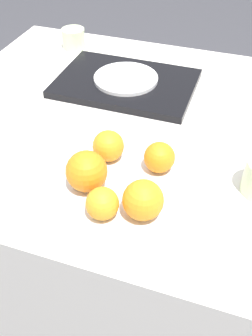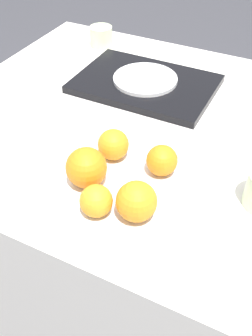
{
  "view_description": "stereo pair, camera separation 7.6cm",
  "coord_description": "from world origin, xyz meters",
  "px_view_note": "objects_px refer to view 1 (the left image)",
  "views": [
    {
      "loc": [
        0.19,
        -0.76,
        1.3
      ],
      "look_at": [
        0.01,
        -0.23,
        0.8
      ],
      "focal_mm": 42.0,
      "sensor_mm": 36.0,
      "label": 1
    },
    {
      "loc": [
        0.26,
        -0.73,
        1.3
      ],
      "look_at": [
        0.01,
        -0.23,
        0.8
      ],
      "focal_mm": 42.0,
      "sensor_mm": 36.0,
      "label": 2
    }
  ],
  "objects_px": {
    "cup_1": "(74,39)",
    "orange_3": "(101,203)",
    "orange_0": "(87,171)",
    "side_plate": "(126,78)",
    "orange_4": "(108,146)",
    "orange_1": "(159,157)",
    "fruit_platter": "(126,183)",
    "orange_2": "(143,200)",
    "serving_tray": "(126,83)"
  },
  "relations": [
    {
      "from": "orange_1",
      "to": "orange_4",
      "type": "distance_m",
      "value": 0.11
    },
    {
      "from": "fruit_platter",
      "to": "orange_4",
      "type": "height_order",
      "value": "orange_4"
    },
    {
      "from": "orange_0",
      "to": "orange_4",
      "type": "relative_size",
      "value": 1.22
    },
    {
      "from": "orange_1",
      "to": "orange_4",
      "type": "relative_size",
      "value": 0.96
    },
    {
      "from": "fruit_platter",
      "to": "orange_4",
      "type": "distance_m",
      "value": 0.09
    },
    {
      "from": "fruit_platter",
      "to": "serving_tray",
      "type": "bearing_deg",
      "value": 108.97
    },
    {
      "from": "cup_1",
      "to": "orange_2",
      "type": "bearing_deg",
      "value": -55.85
    },
    {
      "from": "orange_2",
      "to": "side_plate",
      "type": "distance_m",
      "value": 0.48
    },
    {
      "from": "orange_0",
      "to": "orange_2",
      "type": "distance_m",
      "value": 0.13
    },
    {
      "from": "orange_4",
      "to": "serving_tray",
      "type": "relative_size",
      "value": 0.18
    },
    {
      "from": "orange_3",
      "to": "orange_4",
      "type": "height_order",
      "value": "orange_4"
    },
    {
      "from": "orange_2",
      "to": "orange_1",
      "type": "bearing_deg",
      "value": 92.24
    },
    {
      "from": "orange_0",
      "to": "serving_tray",
      "type": "height_order",
      "value": "orange_0"
    },
    {
      "from": "orange_4",
      "to": "cup_1",
      "type": "height_order",
      "value": "orange_4"
    },
    {
      "from": "orange_0",
      "to": "side_plate",
      "type": "distance_m",
      "value": 0.41
    },
    {
      "from": "orange_1",
      "to": "cup_1",
      "type": "xyz_separation_m",
      "value": [
        -0.42,
        0.49,
        -0.01
      ]
    },
    {
      "from": "fruit_platter",
      "to": "cup_1",
      "type": "height_order",
      "value": "cup_1"
    },
    {
      "from": "orange_0",
      "to": "side_plate",
      "type": "relative_size",
      "value": 0.46
    },
    {
      "from": "fruit_platter",
      "to": "orange_1",
      "type": "distance_m",
      "value": 0.08
    },
    {
      "from": "fruit_platter",
      "to": "side_plate",
      "type": "distance_m",
      "value": 0.39
    },
    {
      "from": "side_plate",
      "to": "orange_0",
      "type": "bearing_deg",
      "value": -81.51
    },
    {
      "from": "orange_3",
      "to": "orange_0",
      "type": "bearing_deg",
      "value": 131.17
    },
    {
      "from": "serving_tray",
      "to": "cup_1",
      "type": "xyz_separation_m",
      "value": [
        -0.24,
        0.18,
        0.02
      ]
    },
    {
      "from": "fruit_platter",
      "to": "orange_1",
      "type": "relative_size",
      "value": 4.53
    },
    {
      "from": "cup_1",
      "to": "orange_3",
      "type": "bearing_deg",
      "value": -61.54
    },
    {
      "from": "orange_0",
      "to": "side_plate",
      "type": "xyz_separation_m",
      "value": [
        -0.06,
        0.41,
        -0.03
      ]
    },
    {
      "from": "orange_0",
      "to": "serving_tray",
      "type": "bearing_deg",
      "value": 98.49
    },
    {
      "from": "orange_2",
      "to": "orange_0",
      "type": "bearing_deg",
      "value": 164.27
    },
    {
      "from": "orange_4",
      "to": "serving_tray",
      "type": "bearing_deg",
      "value": 102.44
    },
    {
      "from": "side_plate",
      "to": "orange_1",
      "type": "bearing_deg",
      "value": -60.34
    },
    {
      "from": "cup_1",
      "to": "orange_4",
      "type": "bearing_deg",
      "value": -58.1
    },
    {
      "from": "orange_4",
      "to": "fruit_platter",
      "type": "bearing_deg",
      "value": -44.58
    },
    {
      "from": "orange_3",
      "to": "cup_1",
      "type": "xyz_separation_m",
      "value": [
        -0.35,
        0.65,
        -0.01
      ]
    },
    {
      "from": "orange_1",
      "to": "serving_tray",
      "type": "distance_m",
      "value": 0.36
    },
    {
      "from": "orange_4",
      "to": "side_plate",
      "type": "relative_size",
      "value": 0.38
    },
    {
      "from": "orange_0",
      "to": "orange_3",
      "type": "height_order",
      "value": "orange_0"
    },
    {
      "from": "fruit_platter",
      "to": "orange_3",
      "type": "distance_m",
      "value": 0.1
    },
    {
      "from": "orange_1",
      "to": "orange_4",
      "type": "height_order",
      "value": "orange_4"
    },
    {
      "from": "fruit_platter",
      "to": "cup_1",
      "type": "xyz_separation_m",
      "value": [
        -0.36,
        0.55,
        0.02
      ]
    },
    {
      "from": "orange_2",
      "to": "side_plate",
      "type": "height_order",
      "value": "orange_2"
    },
    {
      "from": "orange_1",
      "to": "orange_2",
      "type": "relative_size",
      "value": 0.85
    },
    {
      "from": "side_plate",
      "to": "cup_1",
      "type": "height_order",
      "value": "cup_1"
    },
    {
      "from": "orange_3",
      "to": "serving_tray",
      "type": "height_order",
      "value": "orange_3"
    },
    {
      "from": "orange_1",
      "to": "fruit_platter",
      "type": "bearing_deg",
      "value": -131.46
    },
    {
      "from": "serving_tray",
      "to": "cup_1",
      "type": "height_order",
      "value": "cup_1"
    },
    {
      "from": "orange_2",
      "to": "orange_3",
      "type": "xyz_separation_m",
      "value": [
        -0.07,
        -0.03,
        -0.01
      ]
    },
    {
      "from": "fruit_platter",
      "to": "orange_2",
      "type": "xyz_separation_m",
      "value": [
        0.06,
        -0.07,
        0.04
      ]
    },
    {
      "from": "orange_4",
      "to": "side_plate",
      "type": "distance_m",
      "value": 0.32
    },
    {
      "from": "side_plate",
      "to": "orange_2",
      "type": "bearing_deg",
      "value": -67.44
    },
    {
      "from": "side_plate",
      "to": "orange_3",
      "type": "bearing_deg",
      "value": -76.4
    }
  ]
}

